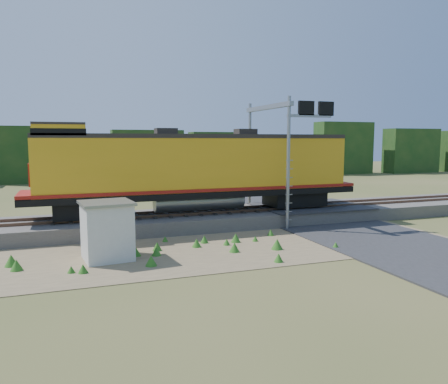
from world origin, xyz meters
name	(u,v)px	position (x,y,z in m)	size (l,w,h in m)	color
ground	(249,248)	(0.00, 0.00, 0.00)	(140.00, 140.00, 0.00)	#475123
ballast	(211,219)	(0.00, 6.00, 0.40)	(70.00, 5.00, 0.80)	slate
rails	(211,211)	(0.00, 6.00, 0.88)	(70.00, 1.54, 0.16)	brown
dirt_shoulder	(207,248)	(-2.00, 0.50, 0.01)	(26.00, 8.00, 0.03)	#8C7754
road	(359,233)	(7.00, 0.74, 0.09)	(7.00, 66.00, 0.86)	#38383A
tree_line_north	(134,157)	(0.00, 38.00, 3.07)	(130.00, 3.00, 6.50)	#163B15
weed_clumps	(178,253)	(-3.50, 0.10, 0.00)	(15.00, 6.20, 0.56)	#316E1F
locomotive	(195,169)	(-1.00, 6.00, 3.50)	(19.97, 3.05, 5.15)	black
shed	(107,230)	(-6.65, 0.15, 1.30)	(2.40, 2.40, 2.56)	silver
signal_gantry	(278,132)	(4.19, 5.32, 5.72)	(3.05, 6.20, 7.69)	gray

